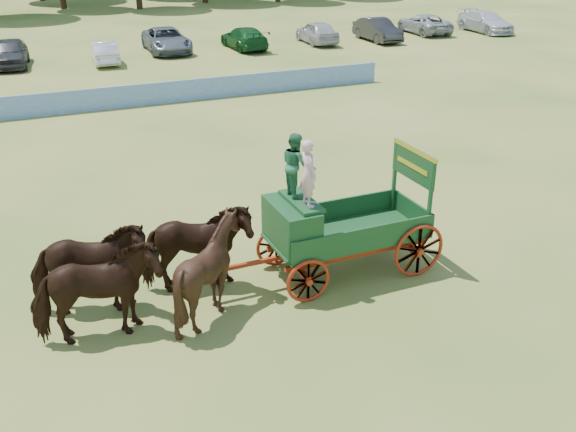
{
  "coord_description": "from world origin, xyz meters",
  "views": [
    {
      "loc": [
        -6.39,
        -12.3,
        8.05
      ],
      "look_at": [
        -0.54,
        1.1,
        1.3
      ],
      "focal_mm": 40.0,
      "sensor_mm": 36.0,
      "label": 1
    }
  ],
  "objects": [
    {
      "name": "sponsor_banner",
      "position": [
        -1.0,
        18.0,
        0.53
      ],
      "size": [
        26.0,
        0.08,
        1.05
      ],
      "primitive_type": "cube",
      "color": "#1D4F9D",
      "rests_on": "ground"
    },
    {
      "name": "ground",
      "position": [
        0.0,
        0.0,
        0.0
      ],
      "size": [
        160.0,
        160.0,
        0.0
      ],
      "primitive_type": "plane",
      "color": "#A19248",
      "rests_on": "ground"
    },
    {
      "name": "horse_wheel_left",
      "position": [
        -3.08,
        -0.45,
        1.12
      ],
      "size": [
        2.07,
        1.86,
        2.23
      ],
      "primitive_type": "imported",
      "rotation": [
        0.0,
        0.0,
        1.54
      ],
      "color": "black",
      "rests_on": "ground"
    },
    {
      "name": "parked_cars",
      "position": [
        2.33,
        30.02,
        0.78
      ],
      "size": [
        57.16,
        8.0,
        1.65
      ],
      "color": "silver",
      "rests_on": "ground"
    },
    {
      "name": "horse_lead_left",
      "position": [
        -5.48,
        -0.45,
        1.12
      ],
      "size": [
        2.7,
        1.34,
        2.23
      ],
      "primitive_type": "imported",
      "rotation": [
        0.0,
        0.0,
        1.52
      ],
      "color": "black",
      "rests_on": "ground"
    },
    {
      "name": "farm_dray",
      "position": [
        -0.12,
        0.13,
        1.62
      ],
      "size": [
        6.0,
        2.0,
        3.71
      ],
      "color": "maroon",
      "rests_on": "ground"
    },
    {
      "name": "horse_lead_right",
      "position": [
        -5.48,
        0.65,
        1.12
      ],
      "size": [
        2.85,
        1.79,
        2.23
      ],
      "primitive_type": "imported",
      "rotation": [
        0.0,
        0.0,
        1.33
      ],
      "color": "black",
      "rests_on": "ground"
    },
    {
      "name": "horse_wheel_right",
      "position": [
        -3.08,
        0.65,
        1.12
      ],
      "size": [
        2.84,
        1.76,
        2.23
      ],
      "primitive_type": "imported",
      "rotation": [
        0.0,
        0.0,
        1.35
      ],
      "color": "black",
      "rests_on": "ground"
    }
  ]
}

